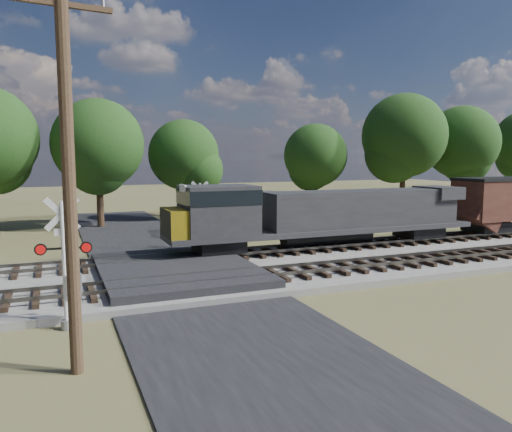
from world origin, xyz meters
name	(u,v)px	position (x,y,z in m)	size (l,w,h in m)	color
ground	(180,281)	(0.00, 0.00, 0.00)	(160.00, 160.00, 0.00)	#4A4A27
ballast_bed	(357,259)	(10.00, 0.50, 0.15)	(140.00, 10.00, 0.30)	gray
road	(180,280)	(0.00, 0.00, 0.04)	(7.00, 60.00, 0.08)	black
crossing_panel	(177,272)	(0.00, 0.50, 0.32)	(7.00, 9.00, 0.62)	#262628
track_near	(259,275)	(3.12, -2.00, 0.41)	(140.00, 2.60, 0.33)	black
track_far	(223,255)	(3.12, 3.00, 0.41)	(140.00, 2.60, 0.33)	black
crossing_signal_near	(68,275)	(-4.92, -5.00, 1.84)	(1.78, 0.40, 4.41)	silver
crossing_signal_far	(199,221)	(2.96, 7.11, 1.76)	(1.69, 0.46, 4.23)	silver
utility_pole	(69,171)	(-4.86, -8.65, 5.33)	(2.45, 0.44, 10.05)	#3B241A
equipment_shed	(253,213)	(8.41, 11.71, 1.53)	(4.71, 4.71, 3.03)	#4D2E21
treeline	(210,141)	(7.84, 20.55, 7.09)	(85.16, 12.04, 11.94)	black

